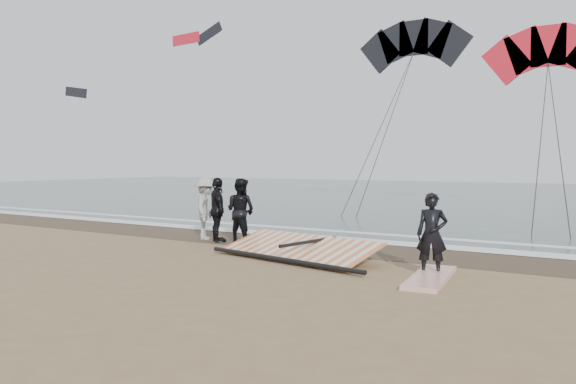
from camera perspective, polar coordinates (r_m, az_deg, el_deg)
name	(u,v)px	position (r m, az deg, el deg)	size (l,w,h in m)	color
ground	(255,275)	(11.98, -3.37, -8.45)	(120.00, 120.00, 0.00)	#8C704C
sea	(521,196)	(43.21, 22.62, -0.37)	(120.00, 54.00, 0.02)	#233838
wet_sand	(348,248)	(15.82, 6.07, -5.64)	(120.00, 2.80, 0.01)	#4C3D2B
foam_near	(368,241)	(17.08, 8.11, -4.94)	(120.00, 0.90, 0.01)	white
foam_far	(389,235)	(18.63, 10.20, -4.29)	(120.00, 0.45, 0.01)	white
man_main	(432,234)	(12.16, 14.41, -4.19)	(0.64, 0.42, 1.75)	black
board_white	(430,277)	(11.86, 14.27, -8.41)	(0.69, 2.45, 0.10)	white
board_cream	(352,249)	(15.34, 6.54, -5.76)	(0.58, 2.18, 0.09)	beige
trio_cluster	(220,210)	(17.01, -6.95, -1.79)	(2.50, 1.56, 1.94)	black
sail_rig	(299,250)	(14.04, 1.11, -5.93)	(4.71, 2.49, 0.52)	black
kite_red	(548,57)	(30.81, 24.93, 12.36)	(6.93, 5.74, 13.53)	red
kite_dark	(414,48)	(34.13, 12.65, 14.10)	(7.45, 5.00, 13.12)	black
distant_kites	(156,56)	(54.85, -13.30, 13.33)	(15.33, 6.12, 7.02)	red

